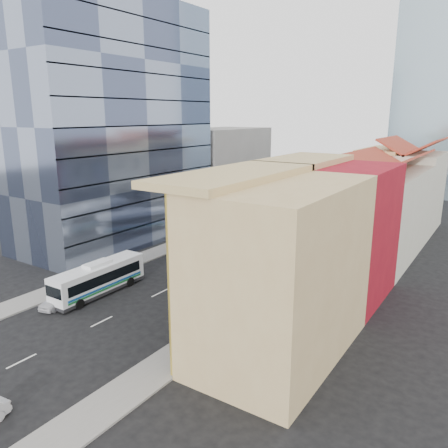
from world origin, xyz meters
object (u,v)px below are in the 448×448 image
Objects in this scene: shophouse_tan at (282,271)px; bus_left_near at (99,278)px; bus_right at (247,244)px; sedan_left at (57,299)px; office_tower at (113,125)px; bus_left_far at (214,235)px.

bus_left_near is at bearing -179.34° from shophouse_tan.
shophouse_tan reaches higher than bus_left_near.
bus_right is 3.41× the size of sedan_left.
bus_left_near is 17.15m from bus_right.
office_tower is 18.99m from bus_left_far.
bus_left_far is at bearing 72.42° from sedan_left.
office_tower is at bearing 108.63° from sedan_left.
office_tower is 25.83m from sedan_left.
bus_right is (6.64, 15.81, 0.44)m from bus_left_near.
shophouse_tan is 25.68m from bus_left_far.
office_tower reaches higher than shophouse_tan.
bus_left_near is at bearing -48.89° from office_tower.
office_tower is at bearing 155.70° from shophouse_tan.
bus_left_far reaches higher than sedan_left.
bus_left_near reaches higher than sedan_left.
bus_left_near is 2.67× the size of sedan_left.
bus_left_near is 0.97× the size of bus_left_far.
office_tower reaches higher than bus_left_near.
bus_left_near is 4.11m from sedan_left.
shophouse_tan is 19.12m from bus_left_near.
shophouse_tan is 20.64m from sedan_left.
sedan_left is (-0.91, -3.89, -0.94)m from bus_left_near.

